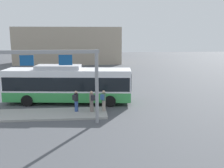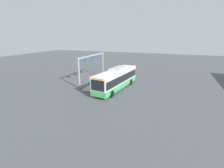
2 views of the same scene
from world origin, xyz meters
TOP-DOWN VIEW (x-y plane):
  - ground_plane at (0.00, 0.00)m, footprint 120.00×120.00m
  - platform_curb at (-1.80, -3.48)m, footprint 10.00×2.80m
  - bus_main at (-0.01, 0.00)m, footprint 11.43×3.82m
  - person_boarding at (2.98, -3.29)m, footprint 0.53×0.61m
  - person_waiting_near at (2.04, -3.41)m, footprint 0.50×0.60m
  - person_waiting_mid at (0.81, -3.22)m, footprint 0.53×0.61m
  - platform_sign_gantry at (-2.24, -5.56)m, footprint 9.64×0.24m
  - station_building at (-2.11, 31.89)m, footprint 21.26×8.00m

SIDE VIEW (x-z plane):
  - ground_plane at x=0.00m, z-range 0.00..0.00m
  - platform_curb at x=-1.80m, z-range 0.00..0.16m
  - person_boarding at x=2.98m, z-range 0.22..1.89m
  - person_waiting_near at x=2.04m, z-range 0.22..1.89m
  - person_waiting_mid at x=0.81m, z-range 0.22..1.89m
  - bus_main at x=-0.01m, z-range 0.08..3.54m
  - station_building at x=-2.11m, z-range 0.00..7.39m
  - platform_sign_gantry at x=-2.24m, z-range 1.17..6.37m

